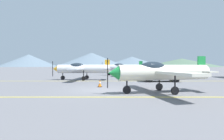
{
  "coord_description": "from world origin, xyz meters",
  "views": [
    {
      "loc": [
        0.84,
        -13.84,
        1.9
      ],
      "look_at": [
        0.78,
        10.0,
        1.2
      ],
      "focal_mm": 29.91,
      "sensor_mm": 36.0,
      "label": 1
    }
  ],
  "objects_px": {
    "traffic_cone_front": "(100,84)",
    "airplane_mid": "(82,69)",
    "airplane_near": "(161,72)",
    "airplane_far": "(123,67)",
    "car_sedan": "(161,74)"
  },
  "relations": [
    {
      "from": "airplane_near",
      "to": "traffic_cone_front",
      "type": "bearing_deg",
      "value": 143.04
    },
    {
      "from": "airplane_mid",
      "to": "airplane_far",
      "type": "relative_size",
      "value": 1.0
    },
    {
      "from": "airplane_near",
      "to": "airplane_far",
      "type": "bearing_deg",
      "value": 94.32
    },
    {
      "from": "airplane_near",
      "to": "airplane_far",
      "type": "xyz_separation_m",
      "value": [
        -1.49,
        19.71,
        0.0
      ]
    },
    {
      "from": "airplane_mid",
      "to": "airplane_far",
      "type": "height_order",
      "value": "same"
    },
    {
      "from": "airplane_near",
      "to": "car_sedan",
      "type": "bearing_deg",
      "value": 75.29
    },
    {
      "from": "airplane_near",
      "to": "airplane_far",
      "type": "relative_size",
      "value": 1.0
    },
    {
      "from": "traffic_cone_front",
      "to": "airplane_far",
      "type": "bearing_deg",
      "value": 80.37
    },
    {
      "from": "traffic_cone_front",
      "to": "airplane_mid",
      "type": "bearing_deg",
      "value": 110.75
    },
    {
      "from": "airplane_near",
      "to": "traffic_cone_front",
      "type": "distance_m",
      "value": 5.48
    },
    {
      "from": "airplane_mid",
      "to": "airplane_far",
      "type": "bearing_deg",
      "value": 59.24
    },
    {
      "from": "airplane_near",
      "to": "traffic_cone_front",
      "type": "relative_size",
      "value": 14.07
    },
    {
      "from": "airplane_near",
      "to": "airplane_far",
      "type": "height_order",
      "value": "same"
    },
    {
      "from": "airplane_near",
      "to": "traffic_cone_front",
      "type": "height_order",
      "value": "airplane_near"
    },
    {
      "from": "airplane_far",
      "to": "car_sedan",
      "type": "xyz_separation_m",
      "value": [
        3.64,
        -11.5,
        -0.56
      ]
    }
  ]
}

